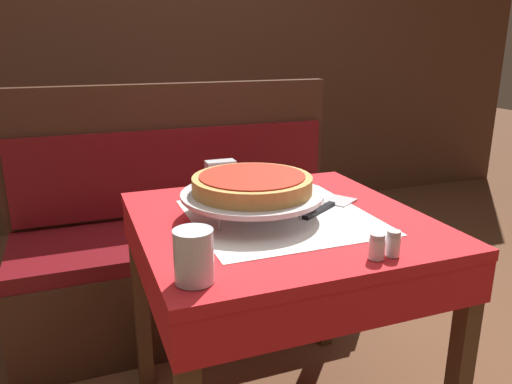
% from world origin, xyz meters
% --- Properties ---
extents(dining_table_front, '(0.80, 0.80, 0.72)m').
position_xyz_m(dining_table_front, '(0.00, 0.00, 0.63)').
color(dining_table_front, red).
rests_on(dining_table_front, ground_plane).
extents(dining_table_rear, '(0.62, 0.62, 0.72)m').
position_xyz_m(dining_table_rear, '(0.13, 1.78, 0.61)').
color(dining_table_rear, red).
rests_on(dining_table_rear, ground_plane).
extents(booth_bench, '(1.45, 0.53, 1.03)m').
position_xyz_m(booth_bench, '(-0.10, 0.76, 0.30)').
color(booth_bench, '#3D2316').
rests_on(booth_bench, ground_plane).
extents(back_wall_panel, '(6.00, 0.04, 2.40)m').
position_xyz_m(back_wall_panel, '(0.00, 2.16, 1.20)').
color(back_wall_panel, '#4C2D1E').
rests_on(back_wall_panel, ground_plane).
extents(pizza_pan_stand, '(0.40, 0.40, 0.07)m').
position_xyz_m(pizza_pan_stand, '(-0.08, 0.03, 0.79)').
color(pizza_pan_stand, '#ADADB2').
rests_on(pizza_pan_stand, dining_table_front).
extents(deep_dish_pizza, '(0.34, 0.34, 0.05)m').
position_xyz_m(deep_dish_pizza, '(-0.08, 0.03, 0.82)').
color(deep_dish_pizza, '#C68E47').
rests_on(deep_dish_pizza, pizza_pan_stand).
extents(pizza_server, '(0.24, 0.18, 0.01)m').
position_xyz_m(pizza_server, '(0.17, 0.02, 0.73)').
color(pizza_server, '#BCBCC1').
rests_on(pizza_server, dining_table_front).
extents(water_glass_near, '(0.08, 0.08, 0.11)m').
position_xyz_m(water_glass_near, '(-0.33, -0.30, 0.78)').
color(water_glass_near, silver).
rests_on(water_glass_near, dining_table_front).
extents(salt_shaker, '(0.04, 0.04, 0.06)m').
position_xyz_m(salt_shaker, '(0.09, -0.34, 0.75)').
color(salt_shaker, silver).
rests_on(salt_shaker, dining_table_front).
extents(pepper_shaker, '(0.03, 0.03, 0.06)m').
position_xyz_m(pepper_shaker, '(0.14, -0.34, 0.75)').
color(pepper_shaker, silver).
rests_on(pepper_shaker, dining_table_front).
extents(napkin_holder, '(0.10, 0.05, 0.09)m').
position_xyz_m(napkin_holder, '(-0.07, 0.35, 0.77)').
color(napkin_holder, '#B2B2B7').
rests_on(napkin_holder, dining_table_front).
extents(condiment_caddy, '(0.13, 0.13, 0.16)m').
position_xyz_m(condiment_caddy, '(0.08, 1.78, 0.77)').
color(condiment_caddy, black).
rests_on(condiment_caddy, dining_table_rear).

